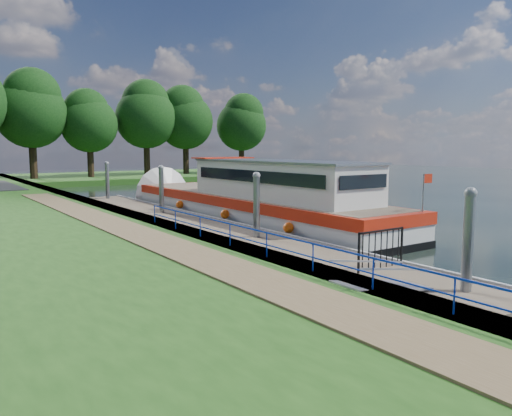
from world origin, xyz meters
TOP-DOWN VIEW (x-y plane):
  - ground at (0.00, 0.00)m, footprint 160.00×160.00m
  - bank_edge at (-2.55, 15.00)m, footprint 1.10×90.00m
  - far_bank at (12.00, 52.00)m, footprint 60.00×18.00m
  - footpath at (-4.40, 8.00)m, footprint 1.60×40.00m
  - blue_fence at (-2.75, 3.00)m, footprint 0.04×18.04m
  - pontoon at (0.00, 13.00)m, footprint 2.50×30.00m
  - mooring_piles at (0.00, 13.00)m, footprint 0.30×27.30m
  - gangway at (-1.85, 0.50)m, footprint 2.58×1.00m
  - gate_panel at (-0.00, 2.20)m, footprint 1.85×0.05m
  - barge at (3.60, 14.78)m, footprint 4.36×21.15m
  - horizon_trees at (-1.61, 48.68)m, footprint 54.38×10.03m

SIDE VIEW (x-z plane):
  - ground at x=0.00m, z-range 0.00..0.00m
  - pontoon at x=0.00m, z-range -0.10..0.46m
  - far_bank at x=12.00m, z-range 0.00..0.60m
  - bank_edge at x=-2.55m, z-range 0.00..0.78m
  - gangway at x=-1.85m, z-range 0.16..1.09m
  - footpath at x=-4.40m, z-range 0.78..0.83m
  - barge at x=3.60m, z-range -1.30..3.48m
  - gate_panel at x=0.00m, z-range 0.57..1.72m
  - mooring_piles at x=0.00m, z-range -0.50..3.05m
  - blue_fence at x=-2.75m, z-range 0.95..1.67m
  - horizon_trees at x=-1.61m, z-range 1.51..14.38m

